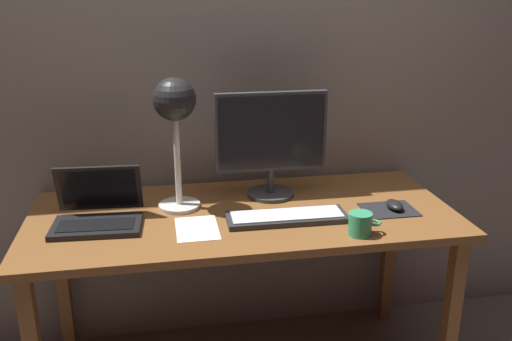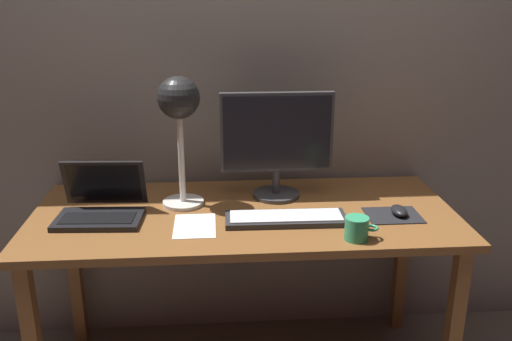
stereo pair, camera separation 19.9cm
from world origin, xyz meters
The scene contains 10 objects.
back_wall centered at (0.00, 0.40, 1.30)m, with size 4.80×0.06×2.60m, color gray.
desk centered at (0.00, 0.00, 0.66)m, with size 1.60×0.70×0.74m.
monitor centered at (0.14, 0.15, 0.98)m, with size 0.44×0.19×0.43m.
keyboard_main centered at (0.15, -0.10, 0.75)m, with size 0.44×0.15×0.03m.
laptop centered at (-0.53, 0.00, 0.80)m, with size 0.32×0.26×0.20m.
desk_lamp centered at (-0.23, 0.09, 1.12)m, with size 0.16×0.16×0.50m.
mousepad centered at (0.55, -0.08, 0.74)m, with size 0.20×0.16×0.00m, color black.
mouse centered at (0.57, -0.08, 0.76)m, with size 0.06×0.10×0.03m, color black.
coffee_mug centered at (0.37, -0.27, 0.78)m, with size 0.12×0.08×0.08m.
paper_sheet_near_mouse centered at (-0.18, -0.12, 0.74)m, with size 0.15×0.21×0.00m, color white.
Camera 1 is at (-0.29, -1.90, 1.56)m, focal length 38.61 mm.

